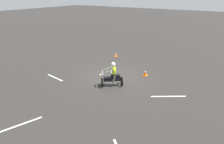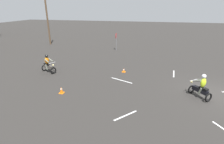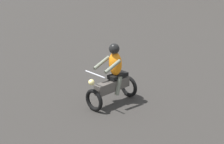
% 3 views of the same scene
% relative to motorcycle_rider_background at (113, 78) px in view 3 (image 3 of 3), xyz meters
% --- Properties ---
extents(motorcycle_rider_background, '(1.11, 1.54, 1.66)m').
position_rel_motorcycle_rider_background_xyz_m(motorcycle_rider_background, '(0.00, 0.00, 0.00)').
color(motorcycle_rider_background, black).
rests_on(motorcycle_rider_background, ground).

